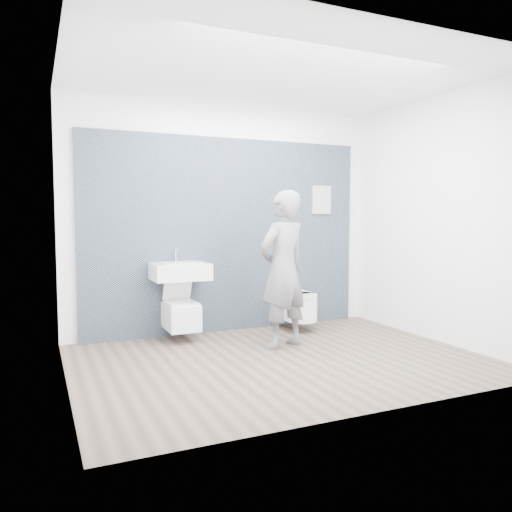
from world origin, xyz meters
name	(u,v)px	position (x,y,z in m)	size (l,w,h in m)	color
ground	(280,360)	(0.00, 0.00, 0.00)	(4.00, 4.00, 0.00)	brown
room_shell	(281,185)	(0.00, 0.00, 1.74)	(4.00, 4.00, 4.00)	white
tile_wall	(228,330)	(0.00, 1.47, 0.00)	(3.60, 0.06, 2.40)	black
washbasin	(180,271)	(-0.69, 1.20, 0.81)	(0.64, 0.48, 0.48)	white
toilet_square	(181,314)	(-0.69, 1.19, 0.31)	(0.35, 0.51, 0.66)	white
toilet_rounded	(297,306)	(0.81, 1.12, 0.30)	(0.38, 0.64, 0.34)	white
info_placard	(320,321)	(1.33, 1.43, 0.00)	(0.28, 0.03, 0.38)	silver
visitor	(283,269)	(0.25, 0.45, 0.86)	(0.63, 0.41, 1.71)	slate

